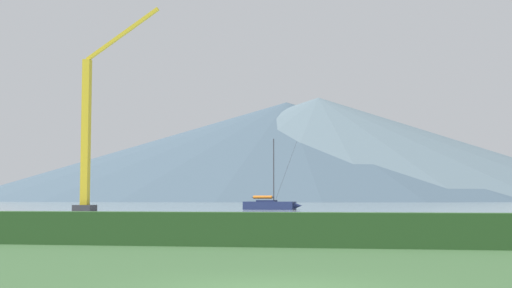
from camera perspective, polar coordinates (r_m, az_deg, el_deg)
harbor_water at (r=149.26m, az=9.30°, el=-4.81°), size 320.00×246.00×0.00m
hedge_line at (r=23.34m, az=5.40°, el=-6.78°), size 80.00×1.20×1.10m
sailboat_slip_4 at (r=94.36m, az=1.14°, el=-4.83°), size 7.86×3.12×9.30m
dock_crane at (r=78.50m, az=-13.11°, el=0.28°), size 8.96×2.00×21.72m
distant_hill_central_peak at (r=402.69m, az=2.44°, el=-0.57°), size 348.15×348.15×55.02m
distant_hill_east_ridge at (r=398.37m, az=4.99°, el=-0.37°), size 323.58×323.58×56.97m
distant_hill_far_shoulder at (r=430.84m, az=0.78°, el=-1.68°), size 347.90×347.90×42.03m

